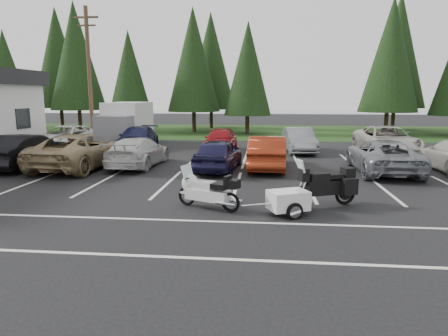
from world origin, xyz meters
The scene contains 29 objects.
ground centered at (0.00, 0.00, 0.00)m, with size 120.00×120.00×0.00m, color black.
grass_strip centered at (0.00, 24.00, 0.01)m, with size 80.00×16.00×0.01m, color #193410.
lake_water centered at (4.00, 55.00, 0.00)m, with size 70.00×50.00×0.02m, color slate.
utility_pole centered at (-10.00, 12.00, 4.70)m, with size 1.60×0.26×9.00m.
box_truck centered at (-8.00, 12.50, 1.45)m, with size 2.40×5.60×2.90m, color silver, non-canonical shape.
stall_markings centered at (0.00, 2.00, 0.00)m, with size 32.00×16.00×0.01m, color silver.
conifer_1 centered at (-22.00, 21.20, 5.39)m, with size 3.96×3.96×9.22m.
conifer_2 centered at (-16.00, 22.80, 6.95)m, with size 5.10×5.10×11.89m.
conifer_3 centered at (-10.50, 21.40, 5.27)m, with size 3.87×3.87×9.02m.
conifer_4 centered at (-5.00, 22.90, 6.53)m, with size 4.80×4.80×11.17m.
conifer_5 centered at (0.00, 21.60, 5.63)m, with size 4.14×4.14×9.63m.
conifer_6 centered at (12.00, 22.10, 6.71)m, with size 4.93×4.93×11.48m.
conifer_back_a centered at (-20.00, 27.00, 7.19)m, with size 5.28×5.28×12.30m.
conifer_back_b centered at (-4.00, 27.50, 6.77)m, with size 4.97×4.97×11.58m.
conifer_back_c centered at (14.00, 26.80, 7.49)m, with size 5.50×5.50×12.81m.
car_near_1 centered at (-9.63, 3.76, 0.80)m, with size 1.69×4.85×1.60m, color black.
car_near_2 centered at (-7.07, 3.96, 0.82)m, with size 2.72×5.90×1.64m, color #8B7551.
car_near_3 centered at (-4.51, 4.64, 0.70)m, with size 1.96×4.83×1.40m, color #BBBBB9.
car_near_4 centered at (-0.56, 4.07, 0.73)m, with size 1.73×4.30×1.46m, color #1A173A.
car_near_5 centered at (1.69, 4.63, 0.77)m, with size 1.64×4.70×1.55m, color maroon.
car_near_6 centered at (6.74, 4.24, 0.73)m, with size 2.43×5.27×1.47m, color slate.
car_far_0 centered at (-10.87, 9.92, 0.76)m, with size 2.52×5.47×1.52m, color white.
car_far_1 centered at (-6.37, 10.29, 0.72)m, with size 2.01×4.95×1.44m, color #191B40.
car_far_2 centered at (-1.10, 9.89, 0.74)m, with size 1.74×4.32×1.47m, color maroon.
car_far_3 centered at (3.60, 10.34, 0.72)m, with size 1.53×4.40×1.45m, color slate.
car_far_4 centered at (8.55, 9.98, 0.81)m, with size 2.70×5.85×1.62m, color #B0A9A1.
touring_motorcycle centered at (-0.15, -2.27, 0.66)m, with size 2.37×0.73×1.31m, color silver, non-canonical shape.
cargo_trailer centered at (2.22, -2.69, 0.36)m, with size 1.58×0.89×0.73m, color white, non-canonical shape.
adventure_motorcycle centered at (3.32, -1.68, 0.77)m, with size 2.52×0.88×1.53m, color black, non-canonical shape.
Camera 1 is at (1.51, -13.83, 3.39)m, focal length 32.00 mm.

